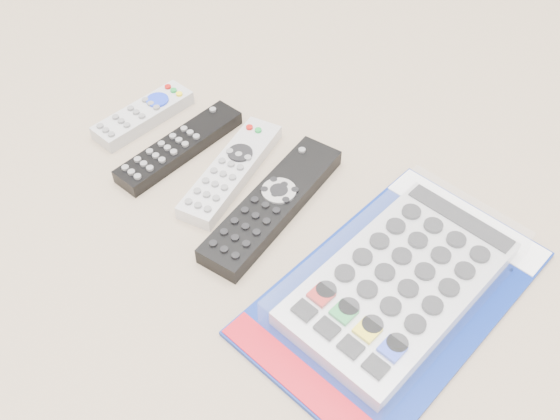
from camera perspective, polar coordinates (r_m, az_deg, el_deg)
The scene contains 5 objects.
remote_small_grey at distance 0.87m, azimuth -12.40°, elevation 8.51°, with size 0.07×0.15×0.02m.
remote_slim_black at distance 0.81m, azimuth -9.20°, elevation 5.76°, with size 0.07×0.19×0.02m.
remote_silver_dvd at distance 0.77m, azimuth -4.48°, elevation 3.65°, with size 0.07×0.19×0.02m.
remote_large_black at distance 0.73m, azimuth -0.67°, elevation 0.55°, with size 0.06×0.23×0.02m.
jumbo_remote_packaged at distance 0.66m, azimuth 10.90°, elevation -6.36°, with size 0.25×0.35×0.04m.
Camera 1 is at (0.31, -0.43, 0.55)m, focal length 40.00 mm.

